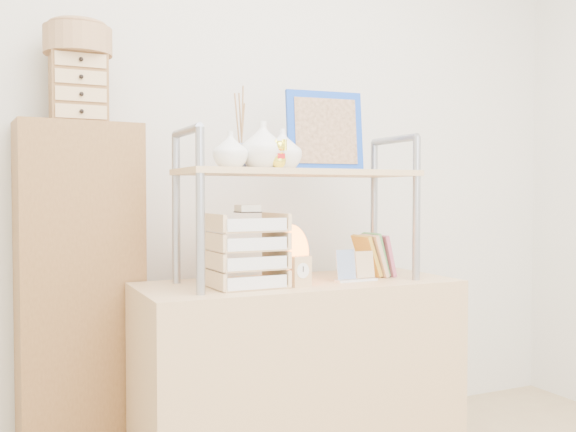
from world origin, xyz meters
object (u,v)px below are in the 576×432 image
cabinet (80,300)px  salt_lamp (292,253)px  desk (298,380)px  letter_tray (247,254)px

cabinet → salt_lamp: bearing=-30.2°
desk → letter_tray: (-0.23, -0.05, 0.49)m
cabinet → salt_lamp: size_ratio=6.27×
letter_tray → salt_lamp: (0.20, 0.06, -0.01)m
desk → salt_lamp: (-0.02, 0.01, 0.48)m
desk → salt_lamp: 0.49m
desk → cabinet: cabinet is taller
letter_tray → salt_lamp: letter_tray is taller
desk → cabinet: 0.89m
desk → salt_lamp: bearing=160.6°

